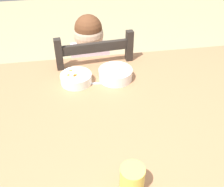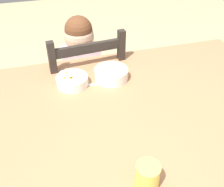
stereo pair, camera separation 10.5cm
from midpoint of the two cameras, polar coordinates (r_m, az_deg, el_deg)
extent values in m
cube|color=#A6734C|center=(1.18, 0.81, -4.64)|extent=(1.58, 1.03, 0.04)
cylinder|color=#A6734C|center=(1.98, 17.08, -0.59)|extent=(0.07, 0.07, 0.70)
cube|color=#2A241F|center=(1.81, -7.84, 0.46)|extent=(0.46, 0.46, 0.02)
cube|color=#2A241F|center=(2.13, -3.74, -0.44)|extent=(0.04, 0.04, 0.42)
cube|color=#2A241F|center=(2.08, -13.74, -2.72)|extent=(0.04, 0.04, 0.42)
cube|color=#2A241F|center=(1.86, -0.05, -7.07)|extent=(0.04, 0.04, 0.42)
cube|color=#2A241F|center=(1.80, -11.61, -9.96)|extent=(0.04, 0.04, 0.42)
cube|color=#2A241F|center=(1.57, -0.06, 5.26)|extent=(0.04, 0.04, 0.47)
cube|color=#2A241F|center=(1.50, -13.75, 2.37)|extent=(0.04, 0.04, 0.47)
cube|color=#2A241F|center=(1.44, -7.22, 9.32)|extent=(0.36, 0.06, 0.05)
cube|color=#2A241F|center=(1.51, -6.82, 4.62)|extent=(0.36, 0.06, 0.05)
cube|color=silver|center=(1.69, -8.14, 4.52)|extent=(0.22, 0.14, 0.32)
sphere|color=#D5AC8B|center=(1.58, -8.89, 11.78)|extent=(0.17, 0.17, 0.17)
sphere|color=brown|center=(1.57, -9.02, 13.04)|extent=(0.16, 0.16, 0.16)
cylinder|color=#3F4C72|center=(1.83, -8.20, -7.88)|extent=(0.07, 0.07, 0.44)
cylinder|color=#3F4C72|center=(1.84, -4.81, -7.26)|extent=(0.07, 0.07, 0.44)
cylinder|color=silver|center=(1.56, -12.50, 4.36)|extent=(0.06, 0.24, 0.13)
cylinder|color=silver|center=(1.59, -3.15, 5.84)|extent=(0.06, 0.24, 0.13)
cylinder|color=white|center=(1.35, -2.42, 4.01)|extent=(0.17, 0.17, 0.05)
cylinder|color=white|center=(1.37, -2.40, 3.15)|extent=(0.08, 0.08, 0.01)
cylinder|color=#528F35|center=(1.35, -2.43, 4.31)|extent=(0.14, 0.14, 0.03)
sphere|color=#4A8441|center=(1.34, -1.55, 4.87)|extent=(0.01, 0.01, 0.01)
sphere|color=#578431|center=(1.36, -4.10, 5.26)|extent=(0.01, 0.01, 0.01)
sphere|color=#54952A|center=(1.31, -2.51, 3.90)|extent=(0.01, 0.01, 0.01)
sphere|color=#5A8839|center=(1.33, -2.39, 4.58)|extent=(0.01, 0.01, 0.01)
cylinder|color=white|center=(1.33, -10.59, 2.56)|extent=(0.15, 0.15, 0.05)
cylinder|color=white|center=(1.34, -10.49, 1.83)|extent=(0.07, 0.07, 0.01)
cylinder|color=orange|center=(1.33, -10.62, 2.81)|extent=(0.13, 0.13, 0.03)
cube|color=orange|center=(1.32, -12.17, 3.02)|extent=(0.02, 0.02, 0.01)
cube|color=orange|center=(1.32, -10.72, 3.15)|extent=(0.02, 0.02, 0.01)
cube|color=orange|center=(1.35, -11.80, 4.02)|extent=(0.02, 0.02, 0.01)
cube|color=orange|center=(1.31, -10.94, 2.95)|extent=(0.02, 0.02, 0.01)
cube|color=silver|center=(1.33, -6.13, 1.83)|extent=(0.10, 0.02, 0.00)
ellipsoid|color=silver|center=(1.33, -9.02, 1.62)|extent=(0.05, 0.03, 0.01)
cylinder|color=#EED052|center=(0.88, 3.91, -17.14)|extent=(0.08, 0.08, 0.09)
camera|label=1|loc=(0.05, 87.46, 1.90)|focal=43.55mm
camera|label=2|loc=(0.05, -92.54, -1.90)|focal=43.55mm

